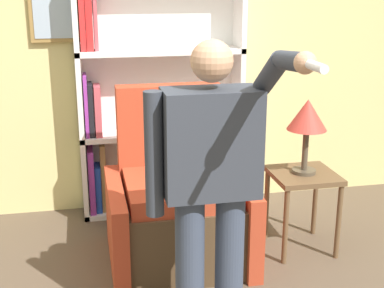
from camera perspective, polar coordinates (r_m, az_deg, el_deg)
name	(u,v)px	position (r m, az deg, el deg)	size (l,w,h in m)	color
wall_back	(161,39)	(4.40, -3.30, 11.09)	(8.00, 0.11, 2.80)	#DBCC84
bookcase	(147,96)	(4.29, -4.80, 5.14)	(1.31, 0.28, 1.99)	white
armchair	(177,206)	(3.69, -1.65, -6.62)	(0.94, 0.88, 1.16)	#4C3823
person_standing	(211,179)	(2.62, 2.03, -3.71)	(0.62, 0.78, 1.59)	#384256
side_table	(303,186)	(3.83, 11.74, -4.43)	(0.44, 0.44, 0.57)	brown
table_lamp	(307,118)	(3.68, 12.19, 2.72)	(0.27, 0.27, 0.52)	#4C4233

